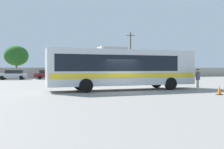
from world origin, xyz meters
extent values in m
plane|color=gray|center=(0.00, 10.00, 0.00)|extent=(300.00, 300.00, 0.00)
cube|color=#9E998C|center=(0.00, 27.87, 0.96)|extent=(80.00, 0.30, 1.91)
cube|color=silver|center=(0.47, 1.37, 1.88)|extent=(12.48, 3.06, 2.87)
cube|color=black|center=(-0.15, 1.34, 2.22)|extent=(10.25, 3.00, 1.26)
cube|color=yellow|center=(0.47, 1.37, 1.25)|extent=(12.23, 3.08, 0.40)
cube|color=#19212D|center=(6.67, 1.63, 2.39)|extent=(0.14, 2.29, 1.49)
cube|color=yellow|center=(6.67, 1.63, 0.79)|extent=(0.16, 2.50, 0.69)
cube|color=#B2B2B2|center=(-0.46, 1.33, 3.43)|extent=(2.26, 1.49, 0.24)
cylinder|color=black|center=(4.25, 2.75, 0.52)|extent=(1.05, 0.34, 1.04)
cylinder|color=black|center=(4.35, 0.31, 0.52)|extent=(1.05, 0.34, 1.04)
cylinder|color=black|center=(-2.98, 2.45, 0.52)|extent=(1.05, 0.34, 1.04)
cylinder|color=black|center=(-2.88, 0.00, 0.52)|extent=(1.05, 0.34, 1.04)
cylinder|color=#B7B2A8|center=(6.53, -0.31, 0.42)|extent=(0.16, 0.16, 0.84)
cylinder|color=#B7B2A8|center=(6.48, -0.46, 0.42)|extent=(0.16, 0.16, 0.84)
cylinder|color=#4C4C51|center=(6.50, -0.39, 1.18)|extent=(0.45, 0.45, 0.67)
sphere|color=tan|center=(6.50, -0.39, 1.63)|extent=(0.23, 0.23, 0.23)
cylinder|color=#262628|center=(6.50, -0.39, 1.73)|extent=(0.24, 0.24, 0.07)
cube|color=#B7BABF|center=(-10.46, 23.95, 0.65)|extent=(4.72, 2.15, 0.66)
cube|color=black|center=(-10.23, 23.93, 1.25)|extent=(2.65, 1.84, 0.54)
cylinder|color=black|center=(-11.94, 23.18, 0.32)|extent=(0.65, 0.27, 0.64)
cylinder|color=black|center=(-11.81, 24.94, 0.32)|extent=(0.65, 0.27, 0.64)
cylinder|color=black|center=(-9.10, 22.96, 0.32)|extent=(0.65, 0.27, 0.64)
cylinder|color=black|center=(-8.97, 24.72, 0.32)|extent=(0.65, 0.27, 0.64)
cube|color=maroon|center=(-4.90, 24.31, 0.65)|extent=(4.56, 1.87, 0.65)
cube|color=black|center=(-5.12, 24.32, 1.24)|extent=(2.52, 1.69, 0.53)
cylinder|color=black|center=(-3.48, 25.17, 0.32)|extent=(0.64, 0.23, 0.64)
cylinder|color=black|center=(-3.50, 23.41, 0.32)|extent=(0.64, 0.23, 0.64)
cylinder|color=black|center=(-6.29, 25.22, 0.32)|extent=(0.64, 0.23, 0.64)
cylinder|color=black|center=(-6.32, 23.45, 0.32)|extent=(0.64, 0.23, 0.64)
cylinder|color=#4C3823|center=(11.93, 30.03, 4.63)|extent=(0.24, 0.24, 9.26)
cube|color=#473321|center=(11.93, 30.03, 8.66)|extent=(1.80, 0.16, 0.12)
cylinder|color=brown|center=(-10.69, 32.98, 1.33)|extent=(0.32, 0.32, 2.65)
ellipsoid|color=#23561E|center=(-10.69, 32.98, 4.25)|extent=(4.57, 4.57, 3.88)
cube|color=black|center=(5.62, -4.01, 0.02)|extent=(0.36, 0.36, 0.04)
cone|color=orange|center=(5.62, -4.01, 0.34)|extent=(0.28, 0.28, 0.60)
camera|label=1|loc=(-6.08, -17.92, 1.82)|focal=39.14mm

